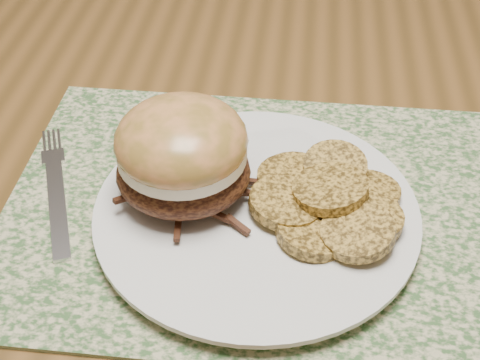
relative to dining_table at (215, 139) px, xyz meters
name	(u,v)px	position (x,y,z in m)	size (l,w,h in m)	color
dining_table	(215,139)	(0.00, 0.00, 0.00)	(1.50, 0.90, 0.75)	brown
placemat	(261,208)	(0.07, -0.20, 0.08)	(0.45, 0.33, 0.00)	#375A2E
dinner_plate	(256,214)	(0.07, -0.21, 0.09)	(0.26, 0.26, 0.02)	silver
pork_sandwich	(182,154)	(0.00, -0.20, 0.14)	(0.12, 0.12, 0.09)	black
roasted_potatoes	(325,199)	(0.12, -0.21, 0.11)	(0.15, 0.16, 0.03)	#B68935
fork	(56,188)	(-0.12, -0.19, 0.09)	(0.08, 0.17, 0.00)	silver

